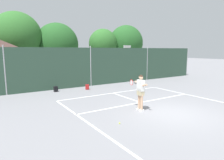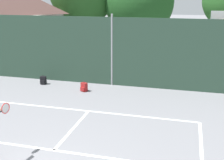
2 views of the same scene
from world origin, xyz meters
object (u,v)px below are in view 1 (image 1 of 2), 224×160
at_px(basketball_hoop, 127,57).
at_px(tennis_ball, 120,123).
at_px(tennis_player, 140,89).
at_px(backpack_red, 87,87).
at_px(backpack_black, 56,89).

bearing_deg(basketball_hoop, tennis_ball, -128.38).
relative_size(tennis_player, backpack_red, 4.01).
height_order(tennis_ball, backpack_red, backpack_red).
xyz_separation_m(tennis_ball, backpack_red, (2.05, 7.36, 0.16)).
bearing_deg(tennis_player, basketball_hoop, 56.55).
xyz_separation_m(backpack_black, backpack_red, (2.33, -0.52, 0.00)).
distance_m(tennis_player, backpack_red, 6.51).
distance_m(tennis_ball, backpack_black, 7.89).
xyz_separation_m(tennis_player, backpack_red, (0.13, 6.44, -0.92)).
distance_m(backpack_black, backpack_red, 2.39).
relative_size(basketball_hoop, backpack_black, 7.67).
bearing_deg(backpack_red, tennis_player, -91.19).
distance_m(tennis_ball, backpack_red, 7.64).
xyz_separation_m(tennis_player, tennis_ball, (-1.92, -0.92, -1.08)).
distance_m(basketball_hoop, tennis_ball, 12.94).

